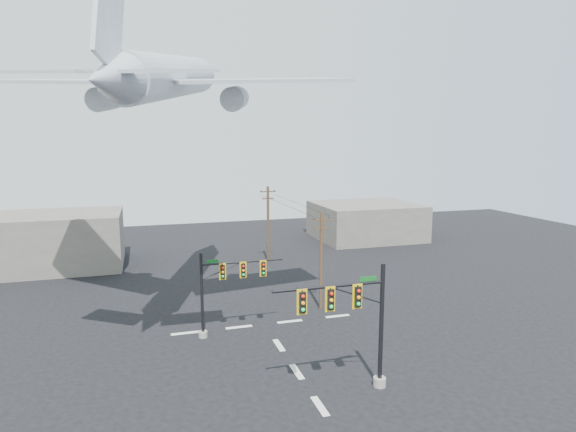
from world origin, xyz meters
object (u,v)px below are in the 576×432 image
object	(u,v)px
utility_pole_a	(321,259)
utility_pole_b	(268,223)
signal_mast_far	(223,288)
airliner	(170,78)
signal_mast_near	(356,322)

from	to	relation	value
utility_pole_a	utility_pole_b	distance (m)	16.47
signal_mast_far	utility_pole_a	world-z (taller)	utility_pole_a
signal_mast_far	airliner	distance (m)	15.96
airliner	utility_pole_b	bearing A→B (deg)	-18.43
signal_mast_far	utility_pole_a	distance (m)	9.20
signal_mast_near	utility_pole_b	bearing A→B (deg)	84.93
utility_pole_b	airliner	size ratio (longest dim) A/B	0.32
airliner	utility_pole_a	bearing A→B (deg)	-79.23
signal_mast_far	airliner	size ratio (longest dim) A/B	0.22
utility_pole_b	airliner	xyz separation A→B (m)	(-11.23, -14.88, 13.88)
signal_mast_far	utility_pole_b	bearing A→B (deg)	66.90
signal_mast_near	utility_pole_b	size ratio (longest dim) A/B	0.82
utility_pole_a	signal_mast_far	bearing A→B (deg)	-173.07
signal_mast_near	airliner	bearing A→B (deg)	120.51
utility_pole_a	airliner	bearing A→B (deg)	159.12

